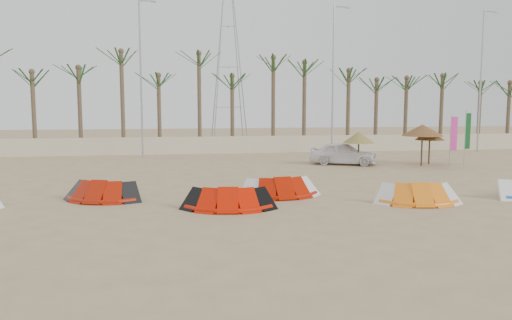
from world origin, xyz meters
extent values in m
plane|color=tan|center=(0.00, 0.00, 0.00)|extent=(120.00, 120.00, 0.00)
cube|color=beige|center=(0.00, 22.00, 0.65)|extent=(60.00, 0.30, 1.30)
cylinder|color=brown|center=(-14.00, 23.50, 3.25)|extent=(0.32, 0.32, 6.50)
ellipsoid|color=#194719|center=(-14.00, 23.50, 6.50)|extent=(4.00, 4.00, 2.40)
cylinder|color=brown|center=(-4.00, 23.50, 3.25)|extent=(0.32, 0.32, 6.50)
ellipsoid|color=#194719|center=(-4.00, 23.50, 6.50)|extent=(4.00, 4.00, 2.40)
cylinder|color=brown|center=(6.00, 23.50, 3.25)|extent=(0.32, 0.32, 6.50)
ellipsoid|color=#194719|center=(6.00, 23.50, 6.50)|extent=(4.00, 4.00, 2.40)
cylinder|color=brown|center=(16.00, 23.50, 3.25)|extent=(0.32, 0.32, 6.50)
ellipsoid|color=#194719|center=(16.00, 23.50, 6.50)|extent=(4.00, 4.00, 2.40)
cylinder|color=brown|center=(24.00, 23.50, 3.25)|extent=(0.32, 0.32, 6.50)
ellipsoid|color=#194719|center=(24.00, 23.50, 6.50)|extent=(4.00, 4.00, 2.40)
cylinder|color=#A5A8AD|center=(-6.00, 20.00, 5.50)|extent=(0.14, 0.14, 11.00)
cylinder|color=#A5A8AD|center=(-5.50, 20.00, 10.90)|extent=(1.00, 0.08, 0.08)
cube|color=#A5A8AD|center=(-5.00, 20.00, 10.85)|extent=(0.35, 0.14, 0.10)
cylinder|color=#A5A8AD|center=(8.00, 20.00, 5.50)|extent=(0.14, 0.14, 11.00)
cylinder|color=#A5A8AD|center=(8.50, 20.00, 10.90)|extent=(1.00, 0.08, 0.08)
cube|color=#A5A8AD|center=(9.00, 20.00, 10.85)|extent=(0.35, 0.14, 0.10)
cylinder|color=#A5A8AD|center=(20.00, 20.00, 5.50)|extent=(0.14, 0.14, 11.00)
cylinder|color=#A5A8AD|center=(20.50, 20.00, 10.90)|extent=(1.00, 0.08, 0.08)
cube|color=#A5A8AD|center=(21.00, 20.00, 10.85)|extent=(0.35, 0.14, 0.10)
cylinder|color=#A41603|center=(-6.54, 3.98, 0.10)|extent=(2.72, 1.18, 0.20)
cube|color=black|center=(-7.81, 4.08, 0.25)|extent=(0.95, 1.24, 0.40)
cube|color=black|center=(-5.26, 4.08, 0.25)|extent=(0.95, 1.24, 0.40)
cylinder|color=red|center=(-1.70, 1.64, 0.10)|extent=(3.05, 0.61, 0.20)
cube|color=black|center=(-3.07, 1.74, 0.25)|extent=(0.74, 1.17, 0.40)
cube|color=black|center=(-0.33, 1.74, 0.25)|extent=(0.74, 1.17, 0.40)
cylinder|color=#A91300|center=(0.69, 3.74, 0.10)|extent=(3.00, 0.54, 0.20)
cube|color=white|center=(-0.66, 3.84, 0.25)|extent=(0.72, 1.16, 0.40)
cube|color=white|center=(2.03, 3.84, 0.25)|extent=(0.72, 1.16, 0.40)
cylinder|color=orange|center=(5.64, 1.49, 0.10)|extent=(2.88, 0.66, 0.20)
cube|color=silver|center=(4.34, 1.59, 0.25)|extent=(0.77, 1.18, 0.40)
cube|color=silver|center=(6.94, 1.59, 0.25)|extent=(0.77, 1.18, 0.40)
cube|color=white|center=(9.51, 2.29, 0.25)|extent=(0.97, 1.24, 0.40)
cylinder|color=#4C331E|center=(7.58, 13.20, 1.01)|extent=(0.10, 0.10, 2.02)
cone|color=#9C8744|center=(7.58, 13.20, 1.77)|extent=(1.98, 1.98, 0.70)
cylinder|color=#4C331E|center=(11.37, 12.43, 1.23)|extent=(0.10, 0.10, 2.47)
cone|color=brown|center=(11.37, 12.43, 2.22)|extent=(2.56, 2.56, 0.70)
cylinder|color=#4C331E|center=(12.28, 13.20, 1.07)|extent=(0.10, 0.10, 2.15)
cone|color=olive|center=(12.28, 13.20, 1.90)|extent=(1.83, 1.83, 0.70)
cylinder|color=#A5A8AD|center=(13.10, 12.19, 1.61)|extent=(0.04, 0.04, 3.22)
cube|color=#EF36A9|center=(13.32, 12.19, 2.00)|extent=(0.42, 0.05, 2.09)
cylinder|color=#A5A8AD|center=(14.18, 12.36, 1.72)|extent=(0.04, 0.04, 3.44)
cube|color=#0B4A1B|center=(14.40, 12.36, 2.13)|extent=(0.41, 0.13, 2.24)
imported|color=white|center=(6.82, 13.86, 0.71)|extent=(4.47, 3.20, 1.41)
camera|label=1|loc=(-3.48, -16.24, 3.89)|focal=35.00mm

